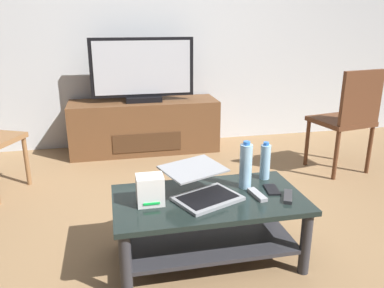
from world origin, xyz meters
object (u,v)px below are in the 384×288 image
(tv_remote, at_px, (288,197))
(soundbar_remote, at_px, (257,195))
(dining_chair, at_px, (348,116))
(router_box, at_px, (150,190))
(water_bottle_far, at_px, (246,166))
(cell_phone, at_px, (272,190))
(laptop, at_px, (202,186))
(media_cabinet, at_px, (145,126))
(television, at_px, (143,71))
(coffee_table, at_px, (209,217))
(water_bottle_near, at_px, (265,161))

(tv_remote, xyz_separation_m, soundbar_remote, (-0.16, 0.06, 0.00))
(dining_chair, xyz_separation_m, router_box, (-1.85, -1.04, -0.05))
(router_box, distance_m, water_bottle_far, 0.57)
(dining_chair, xyz_separation_m, tv_remote, (-1.11, -1.14, -0.12))
(cell_phone, bearing_deg, laptop, -172.37)
(media_cabinet, relative_size, television, 1.47)
(television, relative_size, laptop, 2.14)
(dining_chair, bearing_deg, cell_phone, -138.20)
(coffee_table, xyz_separation_m, laptop, (-0.04, 0.02, 0.18))
(router_box, distance_m, soundbar_remote, 0.59)
(water_bottle_near, height_order, tv_remote, water_bottle_near)
(media_cabinet, bearing_deg, laptop, -86.47)
(dining_chair, relative_size, tv_remote, 5.83)
(coffee_table, bearing_deg, dining_chair, 34.23)
(coffee_table, xyz_separation_m, water_bottle_near, (0.40, 0.19, 0.23))
(media_cabinet, bearing_deg, tv_remote, -74.78)
(laptop, relative_size, cell_phone, 3.42)
(coffee_table, height_order, dining_chair, dining_chair)
(dining_chair, xyz_separation_m, laptop, (-1.56, -1.02, -0.07))
(television, xyz_separation_m, water_bottle_far, (0.40, -1.92, -0.31))
(coffee_table, height_order, media_cabinet, media_cabinet)
(router_box, bearing_deg, soundbar_remote, -3.81)
(laptop, relative_size, water_bottle_near, 2.05)
(dining_chair, bearing_deg, coffee_table, -145.77)
(coffee_table, bearing_deg, media_cabinet, 94.52)
(television, distance_m, tv_remote, 2.24)
(media_cabinet, bearing_deg, television, -90.00)
(router_box, relative_size, tv_remote, 0.99)
(television, xyz_separation_m, soundbar_remote, (0.43, -2.06, -0.43))
(water_bottle_far, bearing_deg, media_cabinet, 101.65)
(water_bottle_far, relative_size, soundbar_remote, 1.75)
(television, height_order, router_box, television)
(water_bottle_near, relative_size, water_bottle_far, 0.84)
(cell_phone, bearing_deg, television, 113.81)
(media_cabinet, distance_m, tv_remote, 2.22)
(coffee_table, xyz_separation_m, soundbar_remote, (0.26, -0.04, 0.13))
(media_cabinet, relative_size, router_box, 9.53)
(router_box, bearing_deg, water_bottle_near, 14.91)
(cell_phone, bearing_deg, tv_remote, -59.98)
(media_cabinet, height_order, water_bottle_far, water_bottle_far)
(television, bearing_deg, router_box, -94.61)
(dining_chair, height_order, router_box, dining_chair)
(laptop, bearing_deg, television, 93.56)
(water_bottle_far, distance_m, soundbar_remote, 0.18)
(cell_phone, height_order, tv_remote, tv_remote)
(laptop, distance_m, tv_remote, 0.48)
(cell_phone, bearing_deg, router_box, -169.93)
(tv_remote, bearing_deg, television, 132.18)
(tv_remote, bearing_deg, laptop, -168.19)
(water_bottle_near, xyz_separation_m, tv_remote, (0.02, -0.29, -0.10))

